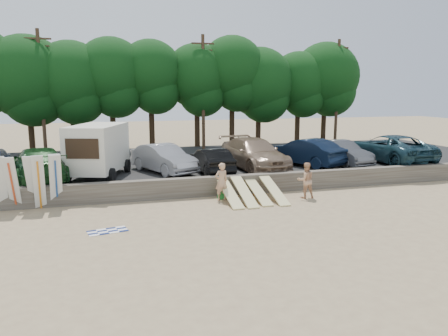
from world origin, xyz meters
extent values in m
plane|color=tan|center=(0.00, 0.00, 0.00)|extent=(120.00, 120.00, 0.00)
cube|color=#6B6356|center=(0.00, 3.00, 0.50)|extent=(44.00, 0.50, 1.00)
cube|color=#282828|center=(0.00, 10.50, 0.35)|extent=(44.00, 14.50, 0.70)
cylinder|color=#382616|center=(-11.10, 17.60, 2.61)|extent=(0.44, 0.44, 3.81)
sphere|color=#134514|center=(-11.10, 17.60, 6.34)|extent=(6.31, 6.31, 6.31)
cylinder|color=#382616|center=(-8.03, 17.60, 2.57)|extent=(0.44, 0.44, 3.73)
sphere|color=#134514|center=(-8.03, 17.60, 6.21)|extent=(5.89, 5.89, 5.89)
cylinder|color=#382616|center=(-5.04, 17.60, 2.73)|extent=(0.44, 0.44, 4.06)
sphere|color=#134514|center=(-5.04, 17.60, 6.70)|extent=(5.61, 5.61, 5.61)
cylinder|color=#382616|center=(-1.98, 17.48, 2.77)|extent=(0.44, 0.44, 4.14)
sphere|color=#134514|center=(-1.98, 17.48, 6.82)|extent=(5.17, 5.17, 5.17)
cylinder|color=#382616|center=(1.83, 17.60, 2.68)|extent=(0.44, 0.44, 3.96)
sphere|color=#134514|center=(1.83, 17.60, 6.55)|extent=(5.34, 5.34, 5.34)
cylinder|color=#382616|center=(4.82, 17.37, 2.88)|extent=(0.44, 0.44, 4.36)
sphere|color=#134514|center=(4.82, 17.37, 7.14)|extent=(5.54, 5.54, 5.54)
cylinder|color=#382616|center=(7.31, 17.60, 2.52)|extent=(0.44, 0.44, 3.64)
sphere|color=#134514|center=(7.31, 17.60, 6.07)|extent=(5.96, 5.96, 5.96)
cylinder|color=#382616|center=(11.06, 17.60, 2.56)|extent=(0.44, 0.44, 3.72)
sphere|color=#134514|center=(11.06, 17.60, 6.19)|extent=(5.18, 5.18, 5.18)
cylinder|color=#382616|center=(13.68, 17.60, 2.72)|extent=(0.44, 0.44, 4.03)
sphere|color=#134514|center=(13.68, 17.60, 6.65)|extent=(6.01, 6.01, 6.01)
cylinder|color=#473321|center=(-10.00, 16.00, 5.20)|extent=(0.26, 0.26, 9.00)
cube|color=#473321|center=(-10.00, 16.00, 9.00)|extent=(1.80, 0.12, 0.12)
cube|color=#473321|center=(-10.00, 16.00, 8.50)|extent=(1.50, 0.10, 0.10)
cylinder|color=#473321|center=(2.00, 16.00, 5.20)|extent=(0.26, 0.26, 9.00)
cube|color=#473321|center=(2.00, 16.00, 9.00)|extent=(1.80, 0.12, 0.12)
cube|color=#473321|center=(2.00, 16.00, 8.50)|extent=(1.50, 0.10, 0.10)
cylinder|color=#473321|center=(14.00, 16.00, 5.20)|extent=(0.26, 0.26, 9.00)
cube|color=#473321|center=(14.00, 16.00, 9.00)|extent=(1.80, 0.12, 0.12)
cube|color=#473321|center=(14.00, 16.00, 8.50)|extent=(1.50, 0.10, 0.10)
cube|color=silver|center=(-6.25, 6.21, 2.32)|extent=(3.58, 4.95, 2.46)
cube|color=black|center=(-7.00, 4.08, 2.54)|extent=(1.59, 0.60, 1.00)
cylinder|color=black|center=(-7.84, 5.22, 1.07)|extent=(0.45, 0.77, 0.74)
cylinder|color=black|center=(-5.63, 4.45, 1.07)|extent=(0.45, 0.77, 0.74)
cylinder|color=black|center=(-6.88, 7.96, 1.07)|extent=(0.45, 0.77, 0.74)
cylinder|color=black|center=(-4.67, 7.19, 1.07)|extent=(0.45, 0.77, 0.74)
imported|color=#163C18|center=(-9.24, 5.99, 1.57)|extent=(3.56, 6.38, 1.75)
imported|color=gray|center=(-2.65, 6.49, 1.50)|extent=(3.56, 5.15, 1.61)
imported|color=black|center=(-0.06, 5.53, 1.41)|extent=(1.78, 4.42, 1.43)
imported|color=#896E57|center=(2.81, 6.26, 1.60)|extent=(3.21, 6.48, 1.81)
imported|color=black|center=(6.30, 6.40, 1.55)|extent=(3.72, 5.45, 1.70)
imported|color=#4A4B4E|center=(8.63, 6.07, 1.46)|extent=(2.36, 4.84, 1.53)
imported|color=#17333F|center=(12.30, 6.12, 1.60)|extent=(3.22, 6.61, 1.81)
cube|color=silver|center=(-10.48, 2.61, 1.28)|extent=(0.56, 0.66, 2.55)
cube|color=silver|center=(-9.98, 2.55, 1.26)|extent=(0.61, 0.82, 2.52)
cube|color=silver|center=(-9.18, 2.63, 1.26)|extent=(0.61, 0.85, 2.51)
cube|color=silver|center=(-8.88, 2.50, 1.27)|extent=(0.55, 0.69, 2.54)
cube|color=silver|center=(-8.20, 2.63, 1.28)|extent=(0.58, 0.63, 2.56)
cube|color=silver|center=(-8.16, 2.62, 1.27)|extent=(0.57, 0.75, 2.53)
cube|color=beige|center=(-0.18, 1.38, 0.44)|extent=(0.56, 2.91, 0.88)
cube|color=beige|center=(0.53, 1.32, 0.50)|extent=(0.56, 2.87, 1.00)
cube|color=beige|center=(1.31, 1.52, 0.43)|extent=(0.56, 2.91, 0.86)
cube|color=beige|center=(2.11, 1.32, 0.47)|extent=(0.56, 2.89, 0.94)
imported|color=tan|center=(-0.46, 1.92, 0.94)|extent=(0.76, 0.58, 1.88)
imported|color=tan|center=(3.75, 1.19, 0.91)|extent=(0.94, 0.76, 1.82)
cube|color=green|center=(-0.38, 2.17, 0.16)|extent=(0.38, 0.30, 0.32)
cube|color=#CC5F18|center=(1.57, 2.40, 0.11)|extent=(0.32, 0.27, 0.22)
plane|color=white|center=(-6.03, -1.54, 0.01)|extent=(1.76, 1.76, 0.00)
camera|label=1|loc=(-6.17, -18.37, 5.38)|focal=35.00mm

